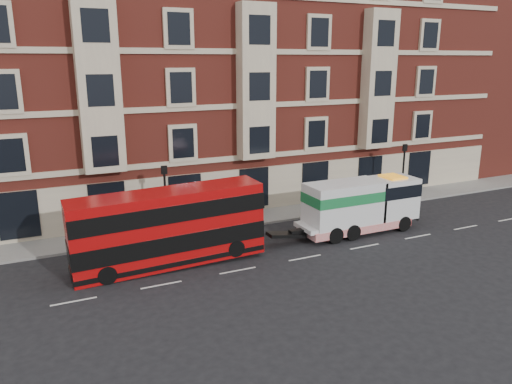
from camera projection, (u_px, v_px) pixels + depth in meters
ground at (305, 258)px, 27.27m from camera, size 120.00×120.00×0.00m
sidewalk at (249, 218)px, 33.81m from camera, size 90.00×3.00×0.15m
victorian_terrace at (214, 65)px, 38.01m from camera, size 45.00×12.00×20.40m
filler_east at (511, 70)px, 50.19m from camera, size 18.00×10.00×19.00m
lamp_post_west at (165, 196)px, 29.55m from camera, size 0.35×0.15×4.35m
lamp_post_east at (403, 169)px, 36.92m from camera, size 0.35×0.15×4.35m
double_decker_bus at (168, 226)px, 25.81m from camera, size 9.96×2.28×4.03m
tow_truck at (359, 205)px, 30.84m from camera, size 7.97×2.35×3.32m
pedestrian at (133, 227)px, 29.09m from camera, size 0.68×0.47×1.79m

